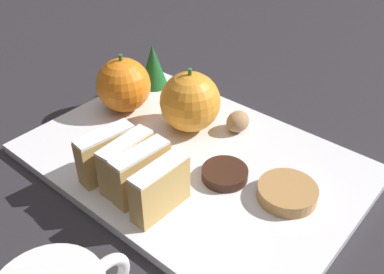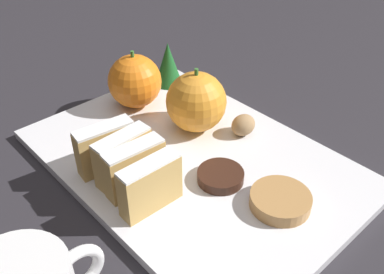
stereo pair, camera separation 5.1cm
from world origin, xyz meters
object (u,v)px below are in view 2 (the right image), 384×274
object	(u,v)px
orange_far	(135,81)
orange_near	(196,102)
walnut	(243,125)
chocolate_cookie	(221,176)

from	to	relation	value
orange_far	orange_near	bearing A→B (deg)	-76.78
orange_near	walnut	size ratio (longest dim) A/B	2.57
orange_far	chocolate_cookie	xyz separation A→B (m)	(-0.03, -0.20, -0.03)
orange_near	orange_far	size ratio (longest dim) A/B	1.04
orange_far	walnut	size ratio (longest dim) A/B	2.47
walnut	chocolate_cookie	xyz separation A→B (m)	(-0.09, -0.04, -0.01)
orange_near	orange_far	xyz separation A→B (m)	(-0.02, 0.10, -0.00)
orange_far	walnut	world-z (taller)	orange_far
orange_near	chocolate_cookie	size ratio (longest dim) A/B	1.63
walnut	chocolate_cookie	size ratio (longest dim) A/B	0.63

